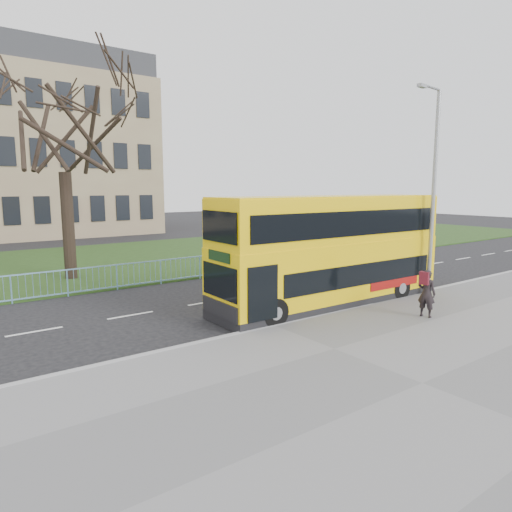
{
  "coord_description": "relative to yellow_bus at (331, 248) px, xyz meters",
  "views": [
    {
      "loc": [
        -8.45,
        -12.16,
        4.33
      ],
      "look_at": [
        1.2,
        1.0,
        1.85
      ],
      "focal_mm": 32.0,
      "sensor_mm": 36.0,
      "label": 1
    }
  ],
  "objects": [
    {
      "name": "grass_verge",
      "position": [
        -3.51,
        14.81,
        -2.08
      ],
      "size": [
        80.0,
        15.4,
        0.08
      ],
      "primitive_type": "cube",
      "color": "#1F3312",
      "rests_on": "ground"
    },
    {
      "name": "yellow_bus",
      "position": [
        0.0,
        0.0,
        0.0
      ],
      "size": [
        9.49,
        2.44,
        3.96
      ],
      "rotation": [
        0.0,
        0.0,
        -0.02
      ],
      "color": "yellow",
      "rests_on": "ground"
    },
    {
      "name": "bare_tree",
      "position": [
        -6.51,
        10.51,
        3.82
      ],
      "size": [
        8.21,
        8.21,
        11.72
      ],
      "primitive_type": null,
      "color": "black",
      "rests_on": "grass_verge"
    },
    {
      "name": "street_lamp",
      "position": [
        3.82,
        -1.5,
        2.28
      ],
      "size": [
        1.65,
        0.37,
        7.81
      ],
      "rotation": [
        0.0,
        0.0,
        0.13
      ],
      "color": "gray",
      "rests_on": "pavement"
    },
    {
      "name": "pavement",
      "position": [
        -3.51,
        -6.24,
        -2.06
      ],
      "size": [
        80.0,
        10.5,
        0.12
      ],
      "primitive_type": "cube",
      "color": "slate",
      "rests_on": "ground"
    },
    {
      "name": "pedestrian",
      "position": [
        1.08,
        -3.26,
        -1.22
      ],
      "size": [
        0.5,
        0.64,
        1.57
      ],
      "primitive_type": "imported",
      "rotation": [
        0.0,
        0.0,
        1.81
      ],
      "color": "black",
      "rests_on": "pavement"
    },
    {
      "name": "kerb",
      "position": [
        -3.51,
        -1.04,
        -2.05
      ],
      "size": [
        80.0,
        0.2,
        0.14
      ],
      "primitive_type": "cube",
      "color": "gray",
      "rests_on": "ground"
    },
    {
      "name": "guard_railing",
      "position": [
        -3.51,
        7.11,
        -1.57
      ],
      "size": [
        40.0,
        0.12,
        1.1
      ],
      "primitive_type": null,
      "color": "#7AB3DA",
      "rests_on": "ground"
    },
    {
      "name": "ground",
      "position": [
        -3.51,
        0.51,
        -2.12
      ],
      "size": [
        120.0,
        120.0,
        0.0
      ],
      "primitive_type": "plane",
      "color": "black",
      "rests_on": "ground"
    }
  ]
}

